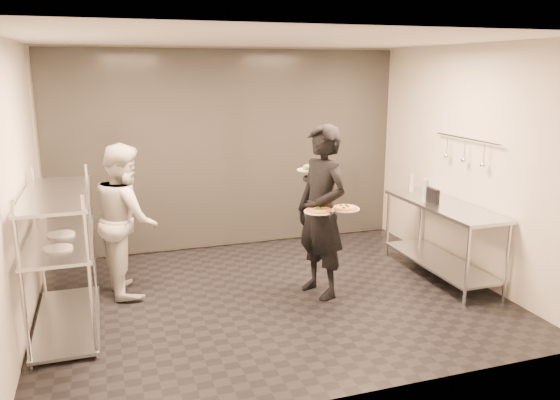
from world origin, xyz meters
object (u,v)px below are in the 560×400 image
object	(u,v)px
pass_rack	(62,253)
bottle_green	(425,190)
chef	(126,219)
pizza_plate_near	(319,211)
bottle_dark	(411,183)
pizza_plate_far	(346,208)
waiter	(322,212)
pos_monitor	(432,196)
salad_plate	(308,168)
prep_counter	(442,227)
bottle_clear	(412,183)

from	to	relation	value
pass_rack	bottle_green	bearing A→B (deg)	2.86
chef	pizza_plate_near	size ratio (longest dim) A/B	5.45
bottle_dark	pizza_plate_far	bearing A→B (deg)	-144.64
waiter	pos_monitor	size ratio (longest dim) A/B	7.56
bottle_dark	waiter	bearing A→B (deg)	-152.85
pizza_plate_near	salad_plate	bearing A→B (deg)	82.57
pass_rack	prep_counter	bearing A→B (deg)	0.03
prep_counter	pizza_plate_near	world-z (taller)	pizza_plate_near
prep_counter	pos_monitor	xyz separation A→B (m)	(-0.12, 0.08, 0.39)
waiter	chef	bearing A→B (deg)	-128.61
pass_rack	pos_monitor	xyz separation A→B (m)	(4.21, 0.09, 0.24)
waiter	pizza_plate_far	world-z (taller)	waiter
pass_rack	bottle_dark	bearing A→B (deg)	10.24
salad_plate	bottle_clear	distance (m)	1.78
chef	pos_monitor	bearing A→B (deg)	-106.97
waiter	pos_monitor	world-z (taller)	waiter
pos_monitor	bottle_dark	distance (m)	0.72
waiter	bottle_dark	bearing A→B (deg)	99.05
waiter	bottle_clear	distance (m)	1.81
prep_counter	bottle_clear	bearing A→B (deg)	89.90
pass_rack	bottle_green	world-z (taller)	pass_rack
chef	bottle_clear	world-z (taller)	chef
bottle_green	pos_monitor	bearing A→B (deg)	-82.42
chef	salad_plate	world-z (taller)	chef
pass_rack	prep_counter	xyz separation A→B (m)	(4.33, 0.00, -0.14)
pos_monitor	bottle_clear	xyz separation A→B (m)	(0.12, 0.66, 0.02)
salad_plate	waiter	bearing A→B (deg)	-80.86
bottle_clear	pizza_plate_far	bearing A→B (deg)	-145.48
pass_rack	pizza_plate_near	distance (m)	2.62
prep_counter	chef	bearing A→B (deg)	169.03
salad_plate	bottle_green	world-z (taller)	salad_plate
pos_monitor	prep_counter	bearing A→B (deg)	-34.66
prep_counter	pizza_plate_far	bearing A→B (deg)	-170.57
bottle_dark	chef	bearing A→B (deg)	-178.92
waiter	pizza_plate_far	distance (m)	0.28
bottle_clear	bottle_dark	distance (m)	0.05
prep_counter	bottle_dark	distance (m)	0.88
prep_counter	bottle_clear	xyz separation A→B (m)	(0.00, 0.74, 0.41)
pizza_plate_near	bottle_clear	xyz separation A→B (m)	(1.74, 0.99, -0.01)
waiter	pizza_plate_far	size ratio (longest dim) A/B	6.34
pass_rack	pizza_plate_near	size ratio (longest dim) A/B	5.07
chef	salad_plate	size ratio (longest dim) A/B	6.82
pizza_plate_far	chef	bearing A→B (deg)	157.30
prep_counter	pizza_plate_far	world-z (taller)	pizza_plate_far
pizza_plate_near	pizza_plate_far	distance (m)	0.32
pass_rack	bottle_clear	bearing A→B (deg)	9.71
bottle_green	bottle_clear	xyz separation A→B (m)	(0.14, 0.53, -0.03)
chef	salad_plate	bearing A→B (deg)	-109.94
prep_counter	salad_plate	bearing A→B (deg)	171.54
pass_rack	pos_monitor	distance (m)	4.22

